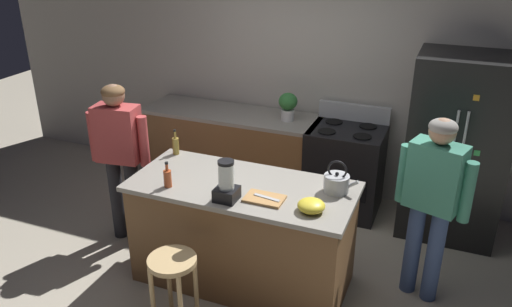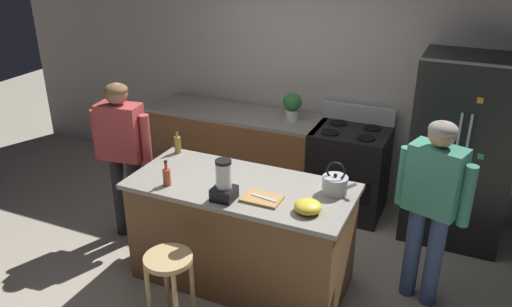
{
  "view_description": "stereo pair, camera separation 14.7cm",
  "coord_description": "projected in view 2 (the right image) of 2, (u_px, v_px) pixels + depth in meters",
  "views": [
    {
      "loc": [
        1.48,
        -3.36,
        2.84
      ],
      "look_at": [
        0.0,
        0.3,
        1.08
      ],
      "focal_mm": 36.02,
      "sensor_mm": 36.0,
      "label": 1
    },
    {
      "loc": [
        1.61,
        -3.3,
        2.84
      ],
      "look_at": [
        0.0,
        0.3,
        1.08
      ],
      "focal_mm": 36.02,
      "sensor_mm": 36.0,
      "label": 2
    }
  ],
  "objects": [
    {
      "name": "bottle_cooking_sauce",
      "position": [
        167.0,
        176.0,
        4.09
      ],
      "size": [
        0.06,
        0.06,
        0.22
      ],
      "color": "#B24C26",
      "rests_on": "kitchen_island"
    },
    {
      "name": "bar_stool",
      "position": [
        169.0,
        272.0,
        3.78
      ],
      "size": [
        0.36,
        0.36,
        0.64
      ],
      "color": "tan",
      "rests_on": "ground_plane"
    },
    {
      "name": "person_by_sink_right",
      "position": [
        432.0,
        197.0,
        3.9
      ],
      "size": [
        0.59,
        0.33,
        1.57
      ],
      "color": "#384C7A",
      "rests_on": "ground_plane"
    },
    {
      "name": "kitchen_island",
      "position": [
        241.0,
        233.0,
        4.33
      ],
      "size": [
        1.83,
        0.83,
        0.93
      ],
      "color": "brown",
      "rests_on": "ground_plane"
    },
    {
      "name": "ground_plane",
      "position": [
        242.0,
        278.0,
        4.52
      ],
      "size": [
        14.0,
        14.0,
        0.0
      ],
      "primitive_type": "plane",
      "color": "#B2A893"
    },
    {
      "name": "tea_kettle",
      "position": [
        335.0,
        184.0,
        3.97
      ],
      "size": [
        0.28,
        0.2,
        0.27
      ],
      "color": "#B7BABF",
      "rests_on": "kitchen_island"
    },
    {
      "name": "refrigerator",
      "position": [
        461.0,
        151.0,
        4.81
      ],
      "size": [
        0.9,
        0.73,
        1.8
      ],
      "color": "black",
      "rests_on": "ground_plane"
    },
    {
      "name": "mixing_bowl",
      "position": [
        308.0,
        207.0,
        3.72
      ],
      "size": [
        0.2,
        0.2,
        0.09
      ],
      "primitive_type": "ellipsoid",
      "color": "yellow",
      "rests_on": "kitchen_island"
    },
    {
      "name": "back_counter_run",
      "position": [
        237.0,
        150.0,
        5.92
      ],
      "size": [
        2.0,
        0.64,
        0.93
      ],
      "color": "brown",
      "rests_on": "ground_plane"
    },
    {
      "name": "stove_range",
      "position": [
        348.0,
        170.0,
        5.4
      ],
      "size": [
        0.76,
        0.65,
        1.11
      ],
      "color": "black",
      "rests_on": "ground_plane"
    },
    {
      "name": "blender_appliance",
      "position": [
        224.0,
        183.0,
        3.86
      ],
      "size": [
        0.17,
        0.17,
        0.33
      ],
      "color": "black",
      "rests_on": "kitchen_island"
    },
    {
      "name": "bottle_vinegar",
      "position": [
        177.0,
        144.0,
        4.67
      ],
      "size": [
        0.06,
        0.06,
        0.24
      ],
      "color": "olive",
      "rests_on": "kitchen_island"
    },
    {
      "name": "person_by_island_left",
      "position": [
        122.0,
        147.0,
        4.77
      ],
      "size": [
        0.6,
        0.27,
        1.57
      ],
      "color": "#26262B",
      "rests_on": "ground_plane"
    },
    {
      "name": "potted_plant",
      "position": [
        292.0,
        105.0,
        5.41
      ],
      "size": [
        0.2,
        0.2,
        0.3
      ],
      "color": "silver",
      "rests_on": "back_counter_run"
    },
    {
      "name": "back_wall",
      "position": [
        318.0,
        74.0,
        5.59
      ],
      "size": [
        8.0,
        0.1,
        2.7
      ],
      "primitive_type": "cube",
      "color": "#BCB7AD",
      "rests_on": "ground_plane"
    },
    {
      "name": "cutting_board",
      "position": [
        262.0,
        199.0,
        3.9
      ],
      "size": [
        0.3,
        0.2,
        0.02
      ],
      "primitive_type": "cube",
      "color": "#B7844C",
      "rests_on": "kitchen_island"
    },
    {
      "name": "chef_knife",
      "position": [
        264.0,
        198.0,
        3.89
      ],
      "size": [
        0.22,
        0.06,
        0.01
      ],
      "primitive_type": "cube",
      "rotation": [
        0.0,
        0.0,
        -0.16
      ],
      "color": "#B7BABF",
      "rests_on": "cutting_board"
    }
  ]
}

